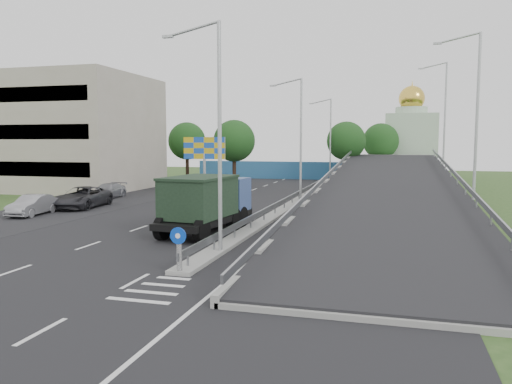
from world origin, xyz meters
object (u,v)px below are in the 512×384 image
(lamp_post_far, at_px, (329,136))
(parked_car_c, at_px, (82,197))
(lamp_post_mid, at_px, (299,133))
(dump_truck, at_px, (207,201))
(church, at_px, (410,140))
(parked_car_b, at_px, (33,205))
(billboard, at_px, (204,152))
(lamp_post_near, at_px, (216,124))
(sign_bollard, at_px, (179,249))
(parked_car_d, at_px, (108,191))

(lamp_post_far, distance_m, parked_car_c, 32.08)
(lamp_post_mid, xyz_separation_m, dump_truck, (-2.38, -14.97, -4.03))
(church, bearing_deg, parked_car_b, -119.66)
(billboard, bearing_deg, parked_car_b, -117.21)
(church, bearing_deg, lamp_post_near, -100.38)
(lamp_post_far, bearing_deg, parked_car_b, -117.01)
(lamp_post_near, xyz_separation_m, parked_car_c, (-15.39, 12.30, -5.00))
(sign_bollard, distance_m, parked_car_c, 22.22)
(lamp_post_far, bearing_deg, church, 54.76)
(church, xyz_separation_m, billboard, (-19.00, -32.00, -1.12))
(parked_car_c, relative_size, parked_car_d, 1.26)
(sign_bollard, bearing_deg, parked_car_d, 127.17)
(dump_truck, bearing_deg, parked_car_c, 156.72)
(lamp_post_mid, distance_m, parked_car_d, 17.91)
(lamp_post_far, bearing_deg, lamp_post_mid, -90.00)
(dump_truck, bearing_deg, parked_car_b, 174.10)
(sign_bollard, distance_m, billboard, 27.53)
(billboard, bearing_deg, sign_bollard, -70.79)
(church, xyz_separation_m, parked_car_c, (-25.28, -41.70, -4.50))
(parked_car_b, bearing_deg, sign_bollard, -42.88)
(parked_car_b, distance_m, parked_car_d, 10.65)
(lamp_post_far, relative_size, parked_car_b, 2.34)
(lamp_post_near, height_order, dump_truck, lamp_post_near)
(church, distance_m, parked_car_c, 48.97)
(lamp_post_mid, relative_size, parked_car_c, 1.73)
(lamp_post_near, height_order, lamp_post_far, same)
(lamp_post_near, bearing_deg, sign_bollard, -91.64)
(church, bearing_deg, sign_bollard, -99.81)
(sign_bollard, relative_size, parked_car_b, 0.39)
(lamp_post_mid, relative_size, parked_car_d, 2.19)
(church, height_order, parked_car_c, church)
(lamp_post_mid, distance_m, church, 35.41)
(parked_car_b, xyz_separation_m, parked_car_c, (0.94, 4.35, 0.10))
(lamp_post_far, relative_size, parked_car_c, 1.73)
(lamp_post_near, bearing_deg, billboard, 112.49)
(lamp_post_mid, bearing_deg, billboard, 167.62)
(parked_car_c, bearing_deg, dump_truck, -35.77)
(parked_car_c, bearing_deg, lamp_post_mid, 20.02)
(dump_truck, bearing_deg, lamp_post_near, -58.76)
(sign_bollard, xyz_separation_m, dump_truck, (-2.27, 8.85, 0.74))
(lamp_post_far, distance_m, dump_truck, 35.29)
(sign_bollard, distance_m, lamp_post_mid, 24.30)
(dump_truck, bearing_deg, billboard, 117.58)
(sign_bollard, bearing_deg, lamp_post_mid, 89.74)
(parked_car_b, xyz_separation_m, parked_car_d, (-0.76, 10.62, -0.04))
(church, bearing_deg, billboard, -120.70)
(lamp_post_far, xyz_separation_m, dump_truck, (-2.38, -34.97, -4.03))
(lamp_post_mid, bearing_deg, dump_truck, -99.02)
(sign_bollard, xyz_separation_m, parked_car_d, (-16.99, 22.40, -0.37))
(lamp_post_near, distance_m, billboard, 23.87)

